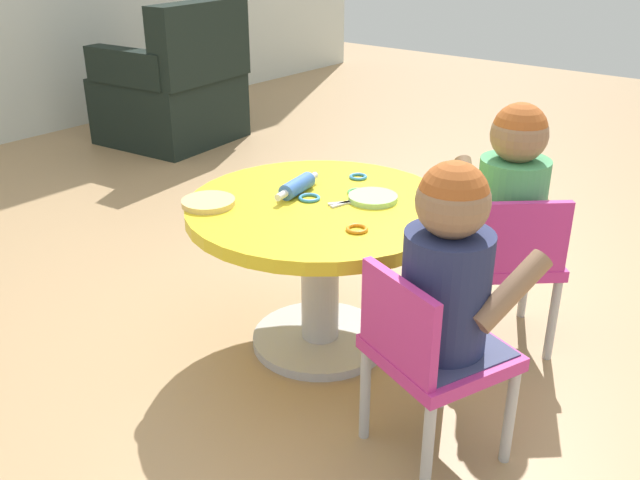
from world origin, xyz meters
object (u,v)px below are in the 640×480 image
at_px(craft_scissors, 356,201).
at_px(craft_table, 320,242).
at_px(rolling_pin, 297,186).
at_px(seated_child_right, 512,186).
at_px(child_chair_right, 508,259).
at_px(armchair_dark, 175,92).
at_px(child_chair_left, 429,354).
at_px(seated_child_left, 449,267).

bearing_deg(craft_scissors, craft_table, 131.44).
bearing_deg(craft_table, rolling_pin, 82.13).
xyz_separation_m(seated_child_right, rolling_pin, (-0.38, 0.53, -0.01)).
bearing_deg(child_chair_right, armchair_dark, 71.45).
distance_m(child_chair_left, armchair_dark, 3.06).
xyz_separation_m(armchair_dark, craft_scissors, (-1.17, -2.23, 0.19)).
xyz_separation_m(child_chair_left, seated_child_left, (0.04, -0.01, 0.23)).
xyz_separation_m(craft_table, rolling_pin, (0.01, 0.10, 0.16)).
bearing_deg(child_chair_left, craft_scissors, 55.75).
distance_m(seated_child_right, armchair_dark, 2.72).
relative_size(seated_child_left, rolling_pin, 2.21).
relative_size(child_chair_left, armchair_dark, 0.63).
height_order(seated_child_right, craft_scissors, seated_child_right).
relative_size(child_chair_left, seated_child_left, 1.05).
height_order(child_chair_right, craft_scissors, child_chair_right).
xyz_separation_m(child_chair_left, armchair_dark, (1.48, 2.68, 0.00)).
xyz_separation_m(child_chair_right, rolling_pin, (-0.35, 0.56, 0.21)).
relative_size(child_chair_right, craft_scissors, 3.77).
height_order(child_chair_left, craft_scissors, child_chair_left).
height_order(child_chair_right, rolling_pin, rolling_pin).
distance_m(craft_table, rolling_pin, 0.19).
height_order(seated_child_right, rolling_pin, seated_child_right).
bearing_deg(armchair_dark, child_chair_left, -118.87).
distance_m(child_chair_left, child_chair_right, 0.61).
distance_m(armchair_dark, rolling_pin, 2.39).
xyz_separation_m(armchair_dark, rolling_pin, (-1.23, -2.05, 0.21)).
distance_m(craft_table, seated_child_right, 0.61).
distance_m(child_chair_right, rolling_pin, 0.69).
height_order(rolling_pin, craft_scissors, rolling_pin).
distance_m(seated_child_left, rolling_pin, 0.69).
relative_size(craft_table, rolling_pin, 3.51).
bearing_deg(child_chair_left, craft_table, 66.03).
bearing_deg(armchair_dark, craft_scissors, -117.70).
bearing_deg(child_chair_left, armchair_dark, 61.13).
height_order(craft_table, armchair_dark, armchair_dark).
height_order(armchair_dark, rolling_pin, armchair_dark).
bearing_deg(craft_scissors, rolling_pin, 107.41).
height_order(seated_child_left, armchair_dark, armchair_dark).
bearing_deg(rolling_pin, craft_scissors, -72.59).
distance_m(child_chair_left, seated_child_right, 0.68).
distance_m(seated_child_left, armchair_dark, 3.07).
height_order(craft_table, child_chair_left, child_chair_left).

